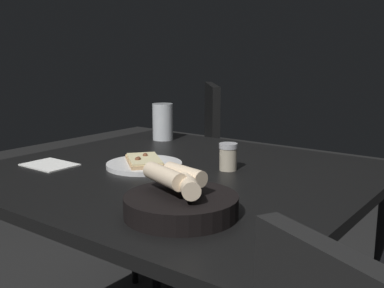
{
  "coord_description": "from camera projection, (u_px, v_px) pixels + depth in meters",
  "views": [
    {
      "loc": [
        -0.85,
        1.05,
        1.1
      ],
      "look_at": [
        0.01,
        -0.08,
        0.82
      ],
      "focal_mm": 42.92,
      "sensor_mm": 36.0,
      "label": 1
    }
  ],
  "objects": [
    {
      "name": "dining_table",
      "position": [
        177.0,
        189.0,
        1.4
      ],
      "size": [
        1.11,
        1.03,
        0.75
      ],
      "color": "black",
      "rests_on": "ground"
    },
    {
      "name": "pizza_plate",
      "position": [
        144.0,
        164.0,
        1.42
      ],
      "size": [
        0.24,
        0.24,
        0.04
      ],
      "color": "white",
      "rests_on": "dining_table"
    },
    {
      "name": "bread_basket",
      "position": [
        180.0,
        201.0,
        1.0
      ],
      "size": [
        0.25,
        0.25,
        0.11
      ],
      "color": "black",
      "rests_on": "dining_table"
    },
    {
      "name": "beer_glass",
      "position": [
        163.0,
        124.0,
        1.87
      ],
      "size": [
        0.08,
        0.08,
        0.15
      ],
      "color": "silver",
      "rests_on": "dining_table"
    },
    {
      "name": "pepper_shaker",
      "position": [
        228.0,
        158.0,
        1.38
      ],
      "size": [
        0.06,
        0.06,
        0.08
      ],
      "color": "#BFB299",
      "rests_on": "dining_table"
    },
    {
      "name": "napkin",
      "position": [
        50.0,
        165.0,
        1.45
      ],
      "size": [
        0.16,
        0.12,
        0.0
      ],
      "color": "white",
      "rests_on": "dining_table"
    },
    {
      "name": "chair_far",
      "position": [
        190.0,
        166.0,
        2.34
      ],
      "size": [
        0.62,
        0.62,
        0.95
      ],
      "color": "#252525",
      "rests_on": "ground"
    }
  ]
}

